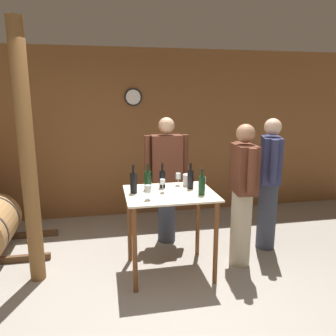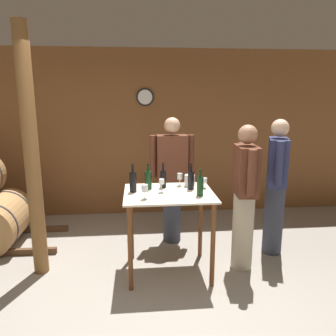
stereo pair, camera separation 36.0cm
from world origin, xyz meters
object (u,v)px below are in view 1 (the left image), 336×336
Objects in this scene: wine_bottle_left at (148,180)px; wine_glass_near_center at (163,183)px; wooden_post at (27,158)px; wine_bottle_far_right at (202,185)px; person_host at (243,193)px; wine_glass_near_left at (148,189)px; wine_bottle_far_left at (134,182)px; ice_bucket at (188,180)px; person_visitor_bearded at (166,178)px; wine_glass_near_right at (178,177)px; wine_bottle_right at (191,179)px; person_visitor_with_scarf at (269,182)px; wine_glass_far_side at (203,180)px; wine_bottle_center at (162,178)px.

wine_glass_near_center is (0.14, -0.14, -0.00)m from wine_bottle_left.
wine_bottle_far_right is (1.76, -0.28, -0.30)m from wooden_post.
person_host is (1.07, -0.14, -0.17)m from wine_bottle_left.
wine_glass_near_left reaches higher than wine_glass_near_center.
wine_bottle_far_left is 2.38× the size of ice_bucket.
wine_glass_near_center is at bearing -103.85° from person_visitor_bearded.
wine_glass_near_right is 0.76m from person_host.
person_visitor_bearded is at bearing 23.42° from wooden_post.
wine_bottle_far_left is (1.06, -0.07, -0.29)m from wooden_post.
ice_bucket is 0.61m from person_visitor_bearded.
wine_bottle_left is 0.48m from wine_bottle_right.
wine_glass_near_left is (1.19, -0.34, -0.30)m from wooden_post.
wine_bottle_far_right reaches higher than wine_glass_near_left.
wooden_post is 1.59× the size of person_visitor_with_scarf.
wine_bottle_far_left is at bearing -151.01° from wine_bottle_left.
wine_bottle_far_left reaches higher than ice_bucket.
wine_bottle_far_right is 2.36× the size of wine_glass_far_side.
person_visitor_bearded reaches higher than wine_bottle_far_left.
wine_glass_near_left is at bearing -118.31° from wine_bottle_center.
wine_bottle_far_right is 0.59m from person_host.
person_visitor_bearded reaches higher than ice_bucket.
person_visitor_with_scarf is (1.44, 0.33, -0.15)m from wine_glass_near_center.
person_visitor_bearded is (0.39, 1.02, -0.15)m from wine_glass_near_left.
ice_bucket is at bearing 32.73° from wine_glass_near_center.
person_host is at bearing -146.52° from person_visitor_with_scarf.
wine_bottle_left is at bearing -163.61° from wine_bottle_center.
wooden_post is at bearing -175.58° from wine_glass_near_right.
wine_bottle_left is (1.23, 0.02, -0.30)m from wooden_post.
wine_bottle_far_left is 2.10× the size of wine_glass_near_left.
wine_bottle_far_left is 2.13× the size of wine_glass_near_center.
wooden_post is 9.15× the size of wine_bottle_left.
person_visitor_with_scarf is at bearing 5.92° from ice_bucket.
person_host is 1.09m from person_visitor_bearded.
wine_bottle_far_right is at bearing -77.31° from wine_bottle_right.
wooden_post reaches higher than person_visitor_bearded.
wine_glass_near_center is at bearing -99.42° from wine_bottle_center.
wine_glass_near_left is (-0.22, -0.41, 0.00)m from wine_bottle_center.
wooden_post is 1.62× the size of person_host.
person_visitor_with_scarf is (2.81, 0.22, -0.45)m from wooden_post.
wine_bottle_right is 0.60m from wine_glass_near_left.
ice_bucket is (0.65, 0.18, -0.05)m from wine_bottle_far_left.
wine_bottle_left is at bearing 172.58° from person_host.
wine_bottle_center is 0.93m from person_host.
wine_glass_near_right is 1.22m from person_visitor_with_scarf.
ice_bucket is at bearing -10.71° from wine_glass_near_right.
person_visitor_bearded is (1.57, 0.68, -0.45)m from wooden_post.
wine_bottle_left is at bearing 0.95° from wooden_post.
wine_bottle_center is 0.17× the size of person_visitor_with_scarf.
person_host is (0.44, -0.12, -0.14)m from wine_glass_far_side.
wine_bottle_far_left is at bearing 177.85° from person_host.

